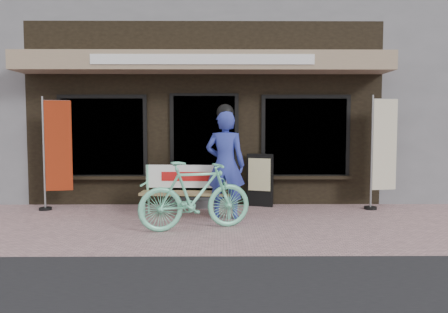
{
  "coord_description": "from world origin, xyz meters",
  "views": [
    {
      "loc": [
        0.32,
        -6.63,
        1.57
      ],
      "look_at": [
        0.38,
        0.7,
        1.05
      ],
      "focal_mm": 35.0,
      "sensor_mm": 36.0,
      "label": 1
    }
  ],
  "objects_px": {
    "bench": "(188,186)",
    "person": "(225,162)",
    "nobori_cream": "(382,151)",
    "menu_stand": "(260,179)",
    "nobori_red": "(56,152)",
    "bicycle": "(195,195)"
  },
  "relations": [
    {
      "from": "bicycle",
      "to": "menu_stand",
      "type": "xyz_separation_m",
      "value": [
        1.14,
        1.9,
        0.01
      ]
    },
    {
      "from": "person",
      "to": "menu_stand",
      "type": "bearing_deg",
      "value": 67.03
    },
    {
      "from": "bench",
      "to": "nobori_red",
      "type": "height_order",
      "value": "nobori_red"
    },
    {
      "from": "bench",
      "to": "bicycle",
      "type": "distance_m",
      "value": 1.06
    },
    {
      "from": "nobori_red",
      "to": "menu_stand",
      "type": "bearing_deg",
      "value": -9.09
    },
    {
      "from": "nobori_cream",
      "to": "nobori_red",
      "type": "bearing_deg",
      "value": 169.08
    },
    {
      "from": "bench",
      "to": "person",
      "type": "xyz_separation_m",
      "value": [
        0.65,
        -0.23,
        0.43
      ]
    },
    {
      "from": "person",
      "to": "menu_stand",
      "type": "height_order",
      "value": "person"
    },
    {
      "from": "bench",
      "to": "nobori_cream",
      "type": "bearing_deg",
      "value": 12.3
    },
    {
      "from": "nobori_red",
      "to": "person",
      "type": "bearing_deg",
      "value": -27.76
    },
    {
      "from": "person",
      "to": "nobori_red",
      "type": "relative_size",
      "value": 0.92
    },
    {
      "from": "person",
      "to": "bench",
      "type": "bearing_deg",
      "value": 169.1
    },
    {
      "from": "person",
      "to": "nobori_red",
      "type": "distance_m",
      "value": 3.24
    },
    {
      "from": "nobori_cream",
      "to": "menu_stand",
      "type": "distance_m",
      "value": 2.36
    },
    {
      "from": "bench",
      "to": "nobori_red",
      "type": "relative_size",
      "value": 0.78
    },
    {
      "from": "nobori_cream",
      "to": "person",
      "type": "bearing_deg",
      "value": -175.75
    },
    {
      "from": "person",
      "to": "nobori_cream",
      "type": "relative_size",
      "value": 0.9
    },
    {
      "from": "bicycle",
      "to": "person",
      "type": "bearing_deg",
      "value": -47.66
    },
    {
      "from": "menu_stand",
      "to": "nobori_cream",
      "type": "bearing_deg",
      "value": 12.1
    },
    {
      "from": "nobori_cream",
      "to": "menu_stand",
      "type": "xyz_separation_m",
      "value": [
        -2.27,
        0.28,
        -0.58
      ]
    },
    {
      "from": "bicycle",
      "to": "nobori_cream",
      "type": "distance_m",
      "value": 3.82
    },
    {
      "from": "bench",
      "to": "nobori_red",
      "type": "distance_m",
      "value": 2.62
    }
  ]
}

